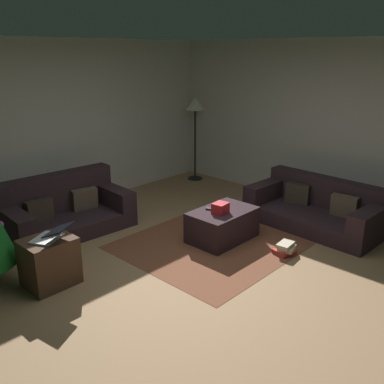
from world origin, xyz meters
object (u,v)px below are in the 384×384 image
at_px(gift_box, 220,208).
at_px(book_stack, 285,249).
at_px(laptop, 51,235).
at_px(corner_lamp, 195,110).
at_px(couch_right, 318,209).
at_px(ottoman, 222,225).
at_px(couch_left, 64,211).
at_px(side_table, 50,262).
at_px(tv_remote, 212,209).

bearing_deg(gift_box, book_stack, -70.31).
xyz_separation_m(laptop, book_stack, (2.34, -1.42, -0.51)).
xyz_separation_m(gift_box, corner_lamp, (1.92, 2.23, 0.87)).
height_order(couch_right, ottoman, couch_right).
bearing_deg(couch_right, ottoman, 65.32).
distance_m(couch_right, laptop, 3.70).
distance_m(couch_left, gift_box, 2.21).
bearing_deg(ottoman, side_table, 164.25).
bearing_deg(gift_box, laptop, 163.69).
bearing_deg(laptop, couch_left, 55.39).
bearing_deg(couch_right, book_stack, 101.30).
relative_size(tv_remote, book_stack, 0.58).
distance_m(tv_remote, book_stack, 1.07).
bearing_deg(side_table, couch_right, -20.32).
xyz_separation_m(couch_right, tv_remote, (-1.42, 0.79, 0.17)).
xyz_separation_m(couch_right, side_table, (-3.50, 1.29, 0.02)).
bearing_deg(book_stack, side_table, 148.17).
bearing_deg(side_table, gift_box, -17.42).
bearing_deg(corner_lamp, couch_left, -173.18).
distance_m(couch_left, tv_remote, 2.08).
height_order(couch_right, laptop, laptop).
height_order(ottoman, laptop, laptop).
bearing_deg(laptop, tv_remote, -12.35).
relative_size(ottoman, tv_remote, 5.57).
relative_size(gift_box, book_stack, 0.71).
height_order(side_table, corner_lamp, corner_lamp).
bearing_deg(couch_right, side_table, 72.25).
bearing_deg(couch_left, gift_box, 126.16).
bearing_deg(gift_box, couch_right, -24.34).
height_order(couch_left, ottoman, couch_left).
relative_size(couch_left, couch_right, 0.92).
relative_size(couch_right, laptop, 3.87).
bearing_deg(laptop, book_stack, -31.20).
height_order(ottoman, side_table, side_table).
bearing_deg(gift_box, ottoman, 21.57).
bearing_deg(book_stack, corner_lamp, 61.91).
bearing_deg(ottoman, laptop, 165.36).
distance_m(couch_right, tv_remote, 1.63).
distance_m(couch_left, corner_lamp, 3.29).
xyz_separation_m(tv_remote, laptop, (-2.05, 0.45, 0.16)).
xyz_separation_m(ottoman, tv_remote, (-0.09, 0.11, 0.22)).
bearing_deg(side_table, couch_left, 53.38).
height_order(side_table, book_stack, side_table).
height_order(couch_right, gift_box, couch_right).
bearing_deg(gift_box, couch_left, 122.32).
xyz_separation_m(ottoman, corner_lamp, (1.82, 2.19, 1.15)).
distance_m(book_stack, corner_lamp, 3.68).
xyz_separation_m(ottoman, side_table, (-2.17, 0.61, 0.06)).
bearing_deg(laptop, side_table, 118.04).
xyz_separation_m(gift_box, tv_remote, (0.01, 0.15, -0.06)).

